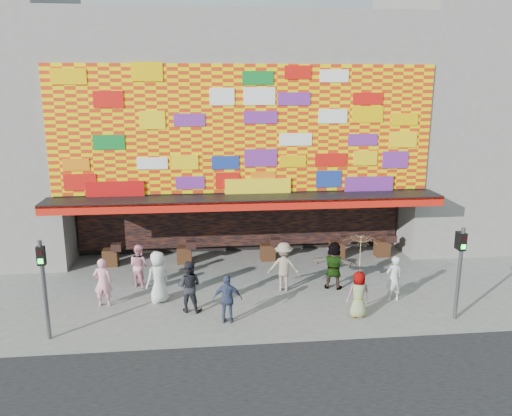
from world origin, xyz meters
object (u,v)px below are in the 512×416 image
object	(u,v)px
ped_e	(228,299)
parasol	(361,251)
ped_d	(284,267)
ped_i	(139,265)
signal_right	(460,263)
ped_f	(334,265)
ped_h	(394,279)
ped_b	(103,282)
ped_c	(189,286)
ped_a	(158,277)
signal_left	(43,279)
ped_g	(359,295)

from	to	relation	value
ped_e	parasol	size ratio (longest dim) A/B	0.79
ped_d	ped_i	bearing A→B (deg)	-2.09
signal_right	ped_f	size ratio (longest dim) A/B	1.71
parasol	ped_f	bearing A→B (deg)	94.67
ped_h	parasol	world-z (taller)	parasol
ped_b	ped_c	xyz separation A→B (m)	(2.86, -0.70, 0.02)
signal_right	parasol	distance (m)	3.08
ped_b	ped_i	xyz separation A→B (m)	(0.99, 1.64, -0.04)
signal_right	ped_i	world-z (taller)	signal_right
ped_d	ped_f	xyz separation A→B (m)	(1.83, -0.01, -0.01)
ped_e	ped_f	xyz separation A→B (m)	(3.95, 2.33, 0.10)
ped_a	parasol	size ratio (longest dim) A/B	0.91
ped_d	ped_b	bearing A→B (deg)	14.56
signal_right	parasol	bearing A→B (deg)	171.31
parasol	signal_left	bearing A→B (deg)	-177.18
signal_left	ped_e	bearing A→B (deg)	5.48
ped_c	ped_f	xyz separation A→B (m)	(5.16, 1.37, 0.02)
ped_h	signal_right	bearing A→B (deg)	124.35
signal_left	ped_i	distance (m)	4.49
ped_b	ped_h	xyz separation A→B (m)	(9.79, -0.60, -0.04)
ped_a	parasol	xyz separation A→B (m)	(6.41, -1.82, 1.31)
ped_a	ped_c	bearing A→B (deg)	102.41
ped_f	ped_c	bearing A→B (deg)	37.65
signal_right	ped_e	distance (m)	7.27
ped_f	ped_g	bearing A→B (deg)	117.45
ped_i	signal_right	bearing A→B (deg)	-162.75
ped_c	parasol	bearing A→B (deg)	-176.17
ped_a	ped_d	size ratio (longest dim) A/B	1.01
ped_c	ped_f	bearing A→B (deg)	-150.75
ped_a	ped_e	world-z (taller)	ped_a
ped_a	ped_i	xyz separation A→B (m)	(-0.82, 1.51, -0.11)
ped_c	ped_e	size ratio (longest dim) A/B	1.10
signal_left	ped_c	size ratio (longest dim) A/B	1.75
ped_g	ped_d	bearing A→B (deg)	-52.06
ped_e	ped_i	xyz separation A→B (m)	(-3.08, 3.29, 0.02)
ped_d	ped_f	bearing A→B (deg)	-172.23
signal_left	ped_c	xyz separation A→B (m)	(4.02, 1.46, -1.00)
ped_a	ped_f	distance (m)	6.24
signal_left	ped_b	size ratio (longest dim) A/B	1.80
ped_g	parasol	size ratio (longest dim) A/B	0.77
ped_a	ped_b	size ratio (longest dim) A/B	1.08
ped_d	ped_i	xyz separation A→B (m)	(-5.20, 0.95, -0.10)
ped_a	ped_b	xyz separation A→B (m)	(-1.81, -0.12, -0.07)
ped_e	ped_a	bearing A→B (deg)	-32.38
signal_right	ped_d	xyz separation A→B (m)	(-5.04, 2.84, -0.97)
ped_g	ped_h	bearing A→B (deg)	-147.55
ped_g	ped_a	bearing A→B (deg)	-18.20
ped_a	ped_h	size ratio (longest dim) A/B	1.13
parasol	ped_d	bearing A→B (deg)	130.31
signal_left	ped_d	bearing A→B (deg)	21.14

